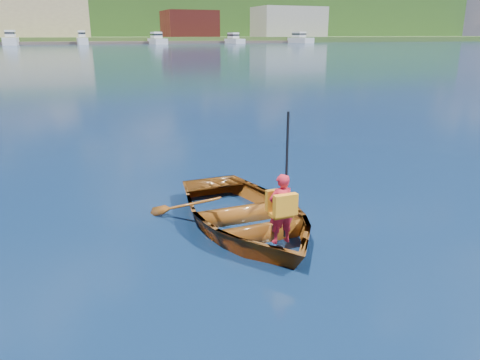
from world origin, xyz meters
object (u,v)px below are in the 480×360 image
rowboat (245,214)px  dock (63,43)px  child_paddler (281,207)px  marina_yachts (64,40)px

rowboat → dock: 148.77m
rowboat → child_paddler: (0.18, -0.89, 0.40)m
rowboat → marina_yachts: size_ratio=0.03×
child_paddler → dock: bearing=89.6°
rowboat → dock: size_ratio=0.02×
child_paddler → marina_yachts: 145.00m
rowboat → marina_yachts: bearing=89.5°
child_paddler → dock: child_paddler is taller
child_paddler → marina_yachts: (1.12, 144.99, 0.78)m
rowboat → child_paddler: child_paddler is taller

